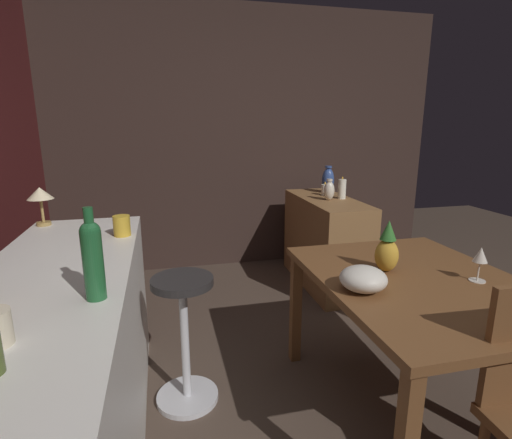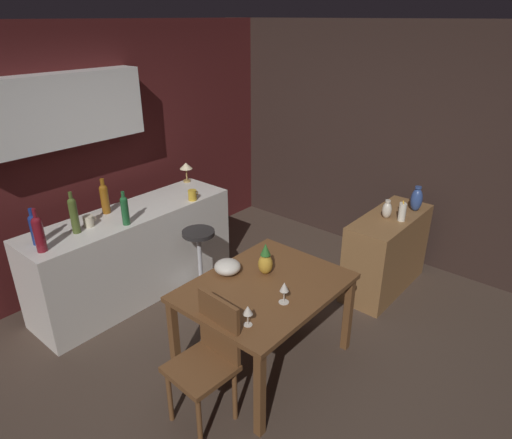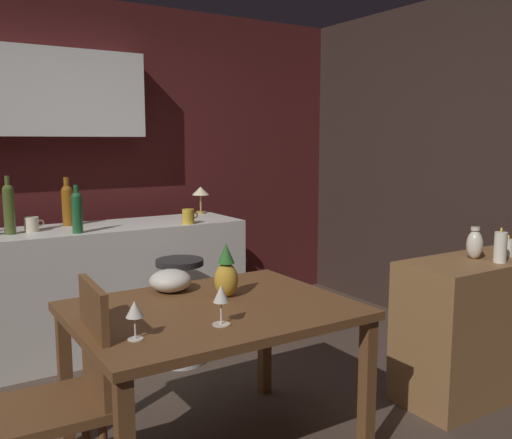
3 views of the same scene
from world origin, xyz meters
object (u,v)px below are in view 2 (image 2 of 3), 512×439
at_px(cup_mustard, 193,195).
at_px(chair_near_window, 208,357).
at_px(pillar_candle_short, 402,208).
at_px(wine_bottle_ruby, 39,232).
at_px(bar_stool, 200,261).
at_px(fruit_bowl, 227,267).
at_px(cup_cream, 89,221).
at_px(wine_glass_right, 248,311).
at_px(pineapple_centerpiece, 265,261).
at_px(pillar_candle_tall, 402,212).
at_px(wine_bottle_cobalt, 34,228).
at_px(counter_lamp, 186,167).
at_px(wine_bottle_green, 125,209).
at_px(wine_glass_left, 284,288).
at_px(wine_bottle_olive, 74,214).
at_px(wine_bottle_amber, 104,197).
at_px(dining_table, 265,294).
at_px(vase_ceramic_blue, 417,199).
at_px(sideboard_cabinet, 386,252).
at_px(vase_ceramic_ivory, 387,210).

bearing_deg(cup_mustard, chair_near_window, -129.90).
bearing_deg(pillar_candle_short, wine_bottle_ruby, 147.14).
bearing_deg(bar_stool, pillar_candle_short, -43.60).
bearing_deg(pillar_candle_short, fruit_bowl, 161.75).
distance_m(chair_near_window, bar_stool, 1.57).
bearing_deg(cup_cream, wine_glass_right, -89.39).
xyz_separation_m(pineapple_centerpiece, pillar_candle_tall, (1.50, -0.47, 0.05)).
bearing_deg(wine_bottle_cobalt, cup_cream, -2.21).
xyz_separation_m(wine_glass_right, counter_lamp, (1.34, 2.10, 0.22)).
bearing_deg(wine_bottle_green, wine_glass_left, -85.26).
relative_size(wine_bottle_olive, counter_lamp, 1.69).
relative_size(wine_bottle_cobalt, pillar_candle_short, 2.49).
distance_m(wine_bottle_amber, pillar_candle_short, 2.92).
bearing_deg(wine_bottle_ruby, cup_mustard, -4.01).
distance_m(bar_stool, wine_bottle_green, 0.94).
bearing_deg(chair_near_window, pineapple_centerpiece, 11.31).
height_order(dining_table, wine_glass_right, wine_glass_right).
bearing_deg(fruit_bowl, pillar_candle_short, -18.25).
distance_m(dining_table, chair_near_window, 0.69).
xyz_separation_m(wine_bottle_amber, counter_lamp, (1.09, 0.08, 0.01)).
bearing_deg(bar_stool, wine_bottle_green, 151.85).
distance_m(wine_bottle_cobalt, vase_ceramic_blue, 3.54).
bearing_deg(wine_bottle_cobalt, counter_lamp, 6.41).
bearing_deg(wine_bottle_olive, pillar_candle_short, -38.02).
xyz_separation_m(wine_bottle_ruby, counter_lamp, (1.86, 0.36, 0.01)).
distance_m(fruit_bowl, wine_bottle_cobalt, 1.62).
bearing_deg(wine_bottle_green, wine_bottle_amber, 85.60).
distance_m(counter_lamp, pillar_candle_tall, 2.37).
distance_m(sideboard_cabinet, wine_glass_left, 1.82).
distance_m(wine_glass_left, pillar_candle_tall, 1.73).
bearing_deg(pillar_candle_tall, wine_bottle_green, 136.02).
bearing_deg(wine_glass_left, pillar_candle_tall, -3.72).
xyz_separation_m(bar_stool, wine_glass_left, (-0.44, -1.38, 0.48)).
relative_size(fruit_bowl, wine_bottle_green, 0.67).
xyz_separation_m(cup_mustard, counter_lamp, (0.33, 0.46, 0.12)).
relative_size(pineapple_centerpiece, pillar_candle_short, 2.09).
xyz_separation_m(dining_table, pillar_candle_tall, (1.64, -0.36, 0.25)).
distance_m(cup_mustard, cup_cream, 1.06).
bearing_deg(vase_ceramic_ivory, counter_lamp, 108.60).
relative_size(dining_table, wine_bottle_cobalt, 3.93).
bearing_deg(pillar_candle_tall, wine_bottle_amber, 130.32).
relative_size(bar_stool, counter_lamp, 3.18).
bearing_deg(vase_ceramic_blue, chair_near_window, 173.26).
xyz_separation_m(sideboard_cabinet, pineapple_centerpiece, (-1.54, 0.35, 0.44)).
relative_size(cup_cream, pillar_candle_short, 0.98).
distance_m(chair_near_window, vase_ceramic_blue, 2.68).
relative_size(pineapple_centerpiece, pillar_candle_tall, 1.34).
bearing_deg(wine_bottle_amber, wine_glass_right, -97.05).
relative_size(wine_glass_right, pineapple_centerpiece, 0.57).
relative_size(wine_glass_left, vase_ceramic_ivory, 0.91).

